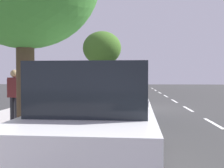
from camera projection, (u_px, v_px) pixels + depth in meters
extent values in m
plane|color=#313131|center=(131.00, 108.00, 14.34)|extent=(70.60, 70.60, 0.00)
cube|color=#A9A4A0|center=(58.00, 106.00, 14.56)|extent=(3.95, 44.12, 0.16)
cube|color=gray|center=(97.00, 107.00, 14.44)|extent=(0.16, 44.12, 0.16)
cube|color=white|center=(152.00, 88.00, 35.09)|extent=(0.14, 2.20, 0.01)
cube|color=white|center=(155.00, 90.00, 30.90)|extent=(0.14, 2.20, 0.01)
cube|color=white|center=(160.00, 93.00, 26.71)|extent=(0.14, 2.20, 0.01)
cube|color=white|center=(166.00, 96.00, 22.52)|extent=(0.14, 2.20, 0.01)
cube|color=white|center=(174.00, 101.00, 18.33)|extent=(0.14, 2.20, 0.01)
cube|color=white|center=(188.00, 109.00, 14.14)|extent=(0.14, 2.20, 0.01)
cube|color=white|center=(213.00, 123.00, 9.95)|extent=(0.14, 2.20, 0.01)
cube|color=white|center=(125.00, 108.00, 14.36)|extent=(0.12, 44.12, 0.01)
cube|color=maroon|center=(122.00, 83.00, 32.22)|extent=(2.16, 4.80, 0.90)
cube|color=black|center=(122.00, 76.00, 32.20)|extent=(1.84, 3.19, 0.76)
cylinder|color=black|center=(115.00, 87.00, 30.78)|extent=(0.26, 0.77, 0.76)
cylinder|color=black|center=(131.00, 87.00, 30.78)|extent=(0.26, 0.77, 0.76)
cylinder|color=black|center=(115.00, 86.00, 33.70)|extent=(0.26, 0.77, 0.76)
cylinder|color=black|center=(129.00, 86.00, 33.69)|extent=(0.26, 0.77, 0.76)
cube|color=#B7BABF|center=(123.00, 86.00, 24.33)|extent=(1.93, 4.71, 0.90)
cube|color=black|center=(123.00, 76.00, 24.30)|extent=(1.69, 3.11, 0.76)
cylinder|color=black|center=(112.00, 91.00, 22.95)|extent=(0.22, 0.76, 0.76)
cylinder|color=black|center=(133.00, 91.00, 22.84)|extent=(0.22, 0.76, 0.76)
cylinder|color=black|center=(114.00, 89.00, 25.85)|extent=(0.22, 0.76, 0.76)
cylinder|color=black|center=(132.00, 89.00, 25.74)|extent=(0.22, 0.76, 0.76)
cube|color=navy|center=(117.00, 102.00, 11.55)|extent=(2.05, 4.51, 0.64)
cube|color=black|center=(117.00, 87.00, 11.53)|extent=(1.69, 2.20, 0.60)
cylinder|color=black|center=(91.00, 113.00, 10.31)|extent=(0.26, 0.67, 0.66)
cylinder|color=black|center=(135.00, 114.00, 10.11)|extent=(0.26, 0.67, 0.66)
cylinder|color=black|center=(103.00, 105.00, 13.01)|extent=(0.26, 0.67, 0.66)
cylinder|color=black|center=(137.00, 105.00, 12.81)|extent=(0.26, 0.67, 0.66)
cube|color=white|center=(101.00, 126.00, 5.37)|extent=(2.17, 5.37, 0.80)
cube|color=black|center=(92.00, 88.00, 4.42)|extent=(1.78, 1.57, 0.80)
cube|color=white|center=(107.00, 98.00, 6.54)|extent=(1.97, 2.72, 0.12)
cylinder|color=black|center=(75.00, 127.00, 7.10)|extent=(0.25, 0.81, 0.80)
cylinder|color=black|center=(145.00, 129.00, 6.93)|extent=(0.25, 0.81, 0.80)
torus|color=black|center=(118.00, 95.00, 19.23)|extent=(0.68, 0.32, 0.72)
torus|color=black|center=(104.00, 95.00, 18.88)|extent=(0.68, 0.32, 0.72)
cylinder|color=#197233|center=(113.00, 93.00, 19.09)|extent=(0.61, 0.29, 0.53)
cylinder|color=#197233|center=(108.00, 94.00, 18.97)|extent=(0.14, 0.09, 0.49)
cylinder|color=#197233|center=(112.00, 90.00, 19.07)|extent=(0.68, 0.32, 0.05)
cylinder|color=#197233|center=(106.00, 96.00, 18.94)|extent=(0.34, 0.17, 0.19)
cylinder|color=#197233|center=(106.00, 93.00, 18.91)|extent=(0.26, 0.14, 0.34)
cylinder|color=#197233|center=(118.00, 92.00, 19.21)|extent=(0.12, 0.08, 0.35)
cube|color=black|center=(107.00, 90.00, 18.94)|extent=(0.26, 0.19, 0.05)
cylinder|color=black|center=(117.00, 89.00, 19.19)|extent=(0.21, 0.43, 0.03)
cylinder|color=#C6B284|center=(109.00, 94.00, 19.42)|extent=(0.15, 0.15, 0.79)
cylinder|color=#C6B284|center=(108.00, 94.00, 19.61)|extent=(0.15, 0.15, 0.79)
cube|color=white|center=(109.00, 84.00, 19.49)|extent=(0.36, 0.44, 0.56)
cylinder|color=white|center=(110.00, 85.00, 19.24)|extent=(0.10, 0.10, 0.53)
cylinder|color=white|center=(108.00, 85.00, 19.73)|extent=(0.10, 0.10, 0.53)
sphere|color=#AF7053|center=(109.00, 79.00, 19.47)|extent=(0.22, 0.22, 0.22)
sphere|color=navy|center=(109.00, 78.00, 19.47)|extent=(0.25, 0.25, 0.25)
cube|color=black|center=(106.00, 84.00, 19.42)|extent=(0.28, 0.35, 0.44)
cylinder|color=#4B362E|center=(107.00, 74.00, 32.74)|extent=(0.36, 0.36, 3.28)
ellipsoid|color=#287732|center=(107.00, 54.00, 32.65)|extent=(2.68, 2.68, 2.08)
cylinder|color=brown|center=(102.00, 75.00, 26.56)|extent=(0.36, 0.36, 3.12)
ellipsoid|color=#3B6522|center=(102.00, 48.00, 26.47)|extent=(3.68, 3.68, 3.22)
cylinder|color=#4A3A26|center=(26.00, 80.00, 6.71)|extent=(0.43, 0.43, 2.94)
cylinder|color=black|center=(17.00, 111.00, 8.67)|extent=(0.15, 0.15, 0.88)
cylinder|color=black|center=(13.00, 111.00, 8.76)|extent=(0.15, 0.15, 0.88)
cube|color=#591E1E|center=(15.00, 87.00, 8.69)|extent=(0.44, 0.36, 0.62)
cylinder|color=#591E1E|center=(21.00, 89.00, 8.57)|extent=(0.10, 0.10, 0.59)
cylinder|color=#591E1E|center=(9.00, 88.00, 8.80)|extent=(0.10, 0.10, 0.59)
sphere|color=tan|center=(14.00, 74.00, 8.67)|extent=(0.25, 0.25, 0.25)
cylinder|color=red|center=(91.00, 97.00, 15.37)|extent=(0.22, 0.22, 0.70)
sphere|color=red|center=(91.00, 90.00, 15.36)|extent=(0.20, 0.20, 0.20)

